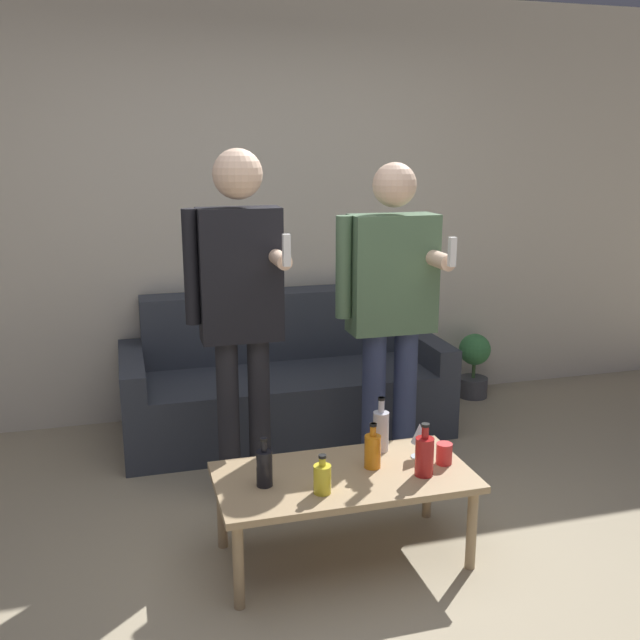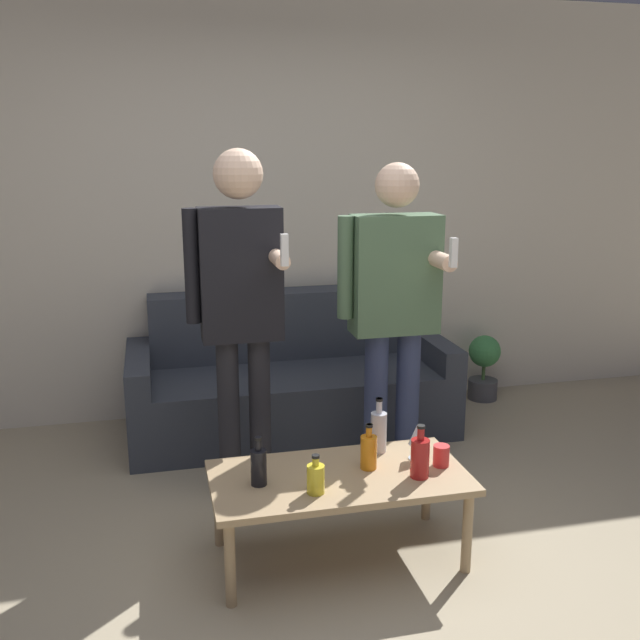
{
  "view_description": "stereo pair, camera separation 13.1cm",
  "coord_description": "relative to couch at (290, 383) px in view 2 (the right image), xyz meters",
  "views": [
    {
      "loc": [
        -0.76,
        -2.4,
        1.77
      ],
      "look_at": [
        0.14,
        0.79,
        0.95
      ],
      "focal_mm": 40.0,
      "sensor_mm": 36.0,
      "label": 1
    },
    {
      "loc": [
        -0.63,
        -2.43,
        1.77
      ],
      "look_at": [
        0.14,
        0.79,
        0.95
      ],
      "focal_mm": 40.0,
      "sensor_mm": 36.0,
      "label": 2
    }
  ],
  "objects": [
    {
      "name": "bottle_dark",
      "position": [
        0.06,
        -1.49,
        0.18
      ],
      "size": [
        0.07,
        0.07,
        0.2
      ],
      "color": "orange",
      "rests_on": "coffee_table"
    },
    {
      "name": "potted_plant",
      "position": [
        1.44,
        0.19,
        -0.05
      ],
      "size": [
        0.22,
        0.22,
        0.46
      ],
      "color": "#4C4C51",
      "rests_on": "ground_plane"
    },
    {
      "name": "bottle_red",
      "position": [
        0.24,
        -1.62,
        0.19
      ],
      "size": [
        0.08,
        0.08,
        0.23
      ],
      "color": "#B21E1E",
      "rests_on": "coffee_table"
    },
    {
      "name": "coffee_table",
      "position": [
        -0.08,
        -1.52,
        0.06
      ],
      "size": [
        1.1,
        0.55,
        0.4
      ],
      "color": "tan",
      "rests_on": "ground_plane"
    },
    {
      "name": "couch",
      "position": [
        0.0,
        0.0,
        0.0
      ],
      "size": [
        1.99,
        0.83,
        0.85
      ],
      "color": "#383D47",
      "rests_on": "ground_plane"
    },
    {
      "name": "cup_on_table",
      "position": [
        0.38,
        -1.54,
        0.15
      ],
      "size": [
        0.07,
        0.07,
        0.09
      ],
      "color": "red",
      "rests_on": "coffee_table"
    },
    {
      "name": "wine_glass_near",
      "position": [
        0.29,
        -1.45,
        0.21
      ],
      "size": [
        0.07,
        0.07,
        0.16
      ],
      "color": "silver",
      "rests_on": "coffee_table"
    },
    {
      "name": "bottle_yellow",
      "position": [
        -0.43,
        -1.53,
        0.18
      ],
      "size": [
        0.07,
        0.07,
        0.21
      ],
      "color": "black",
      "rests_on": "coffee_table"
    },
    {
      "name": "wall_back",
      "position": [
        -0.18,
        0.41,
        1.05
      ],
      "size": [
        8.0,
        0.06,
        2.7
      ],
      "color": "beige",
      "rests_on": "ground_plane"
    },
    {
      "name": "person_standing_left",
      "position": [
        -0.41,
        -0.88,
        0.76
      ],
      "size": [
        0.46,
        0.44,
        1.75
      ],
      "color": "#232328",
      "rests_on": "ground_plane"
    },
    {
      "name": "bottle_green",
      "position": [
        0.15,
        -1.33,
        0.2
      ],
      "size": [
        0.07,
        0.07,
        0.26
      ],
      "color": "silver",
      "rests_on": "coffee_table"
    },
    {
      "name": "ground_plane",
      "position": [
        -0.18,
        -1.78,
        -0.3
      ],
      "size": [
        16.0,
        16.0,
        0.0
      ],
      "primitive_type": "plane",
      "color": "tan"
    },
    {
      "name": "bottle_orange",
      "position": [
        -0.22,
        -1.65,
        0.16
      ],
      "size": [
        0.07,
        0.07,
        0.17
      ],
      "color": "yellow",
      "rests_on": "coffee_table"
    },
    {
      "name": "person_standing_right",
      "position": [
        0.4,
        -0.81,
        0.69
      ],
      "size": [
        0.53,
        0.44,
        1.68
      ],
      "color": "navy",
      "rests_on": "ground_plane"
    }
  ]
}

